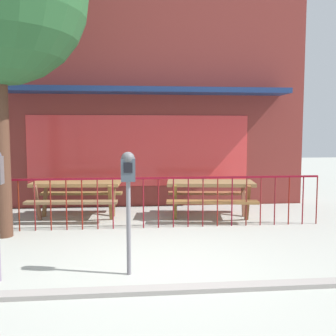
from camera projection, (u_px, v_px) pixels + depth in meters
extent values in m
plane|color=#A7A9A0|center=(149.00, 266.00, 5.42)|extent=(40.00, 40.00, 0.00)
cube|color=#471E14|center=(140.00, 204.00, 9.90)|extent=(8.13, 0.54, 0.01)
cube|color=maroon|center=(139.00, 97.00, 9.64)|extent=(8.13, 0.50, 5.32)
cube|color=#D83838|center=(140.00, 151.00, 9.51)|extent=(5.28, 0.02, 1.70)
cube|color=navy|center=(140.00, 90.00, 9.01)|extent=(6.91, 0.76, 0.12)
cube|color=maroon|center=(143.00, 178.00, 7.41)|extent=(6.83, 0.04, 0.04)
cylinder|color=maroon|center=(3.00, 206.00, 7.20)|extent=(0.02, 0.02, 0.95)
cylinder|color=maroon|center=(19.00, 206.00, 7.23)|extent=(0.02, 0.02, 0.95)
cylinder|color=maroon|center=(35.00, 205.00, 7.26)|extent=(0.02, 0.02, 0.95)
cylinder|color=maroon|center=(51.00, 205.00, 7.29)|extent=(0.02, 0.02, 0.95)
cylinder|color=maroon|center=(66.00, 205.00, 7.32)|extent=(0.02, 0.02, 0.95)
cylinder|color=maroon|center=(82.00, 204.00, 7.34)|extent=(0.02, 0.02, 0.95)
cylinder|color=maroon|center=(98.00, 204.00, 7.37)|extent=(0.02, 0.02, 0.95)
cylinder|color=maroon|center=(113.00, 204.00, 7.40)|extent=(0.02, 0.02, 0.95)
cylinder|color=maroon|center=(128.00, 204.00, 7.43)|extent=(0.02, 0.02, 0.95)
cylinder|color=maroon|center=(143.00, 203.00, 7.46)|extent=(0.02, 0.02, 0.95)
cylinder|color=maroon|center=(158.00, 203.00, 7.49)|extent=(0.02, 0.02, 0.95)
cylinder|color=maroon|center=(173.00, 203.00, 7.51)|extent=(0.02, 0.02, 0.95)
cylinder|color=maroon|center=(188.00, 202.00, 7.54)|extent=(0.02, 0.02, 0.95)
cylinder|color=maroon|center=(203.00, 202.00, 7.57)|extent=(0.02, 0.02, 0.95)
cylinder|color=maroon|center=(217.00, 202.00, 7.60)|extent=(0.02, 0.02, 0.95)
cylinder|color=maroon|center=(232.00, 202.00, 7.63)|extent=(0.02, 0.02, 0.95)
cylinder|color=maroon|center=(246.00, 201.00, 7.66)|extent=(0.02, 0.02, 0.95)
cylinder|color=maroon|center=(261.00, 201.00, 7.68)|extent=(0.02, 0.02, 0.95)
cylinder|color=maroon|center=(275.00, 201.00, 7.71)|extent=(0.02, 0.02, 0.95)
cylinder|color=maroon|center=(289.00, 201.00, 7.74)|extent=(0.02, 0.02, 0.95)
cylinder|color=maroon|center=(303.00, 200.00, 7.77)|extent=(0.02, 0.02, 0.95)
cylinder|color=maroon|center=(317.00, 200.00, 7.80)|extent=(0.02, 0.02, 0.95)
cube|color=olive|center=(77.00, 183.00, 8.28)|extent=(1.85, 0.89, 0.07)
cube|color=olive|center=(71.00, 202.00, 7.76)|extent=(1.81, 0.39, 0.05)
cube|color=olive|center=(82.00, 193.00, 8.86)|extent=(1.81, 0.39, 0.05)
cube|color=brown|center=(38.00, 203.00, 8.02)|extent=(0.09, 0.35, 0.78)
cube|color=brown|center=(45.00, 199.00, 8.58)|extent=(0.09, 0.35, 0.78)
cube|color=brown|center=(111.00, 203.00, 8.06)|extent=(0.09, 0.35, 0.78)
cube|color=brown|center=(114.00, 198.00, 8.62)|extent=(0.09, 0.35, 0.78)
cube|color=olive|center=(210.00, 183.00, 8.30)|extent=(1.88, 0.99, 0.07)
cube|color=brown|center=(212.00, 202.00, 7.79)|extent=(1.82, 0.49, 0.05)
cube|color=#945737|center=(208.00, 193.00, 8.88)|extent=(1.82, 0.49, 0.05)
cube|color=brown|center=(175.00, 203.00, 8.08)|extent=(0.12, 0.36, 0.78)
cube|color=brown|center=(175.00, 198.00, 8.64)|extent=(0.12, 0.36, 0.78)
cube|color=brown|center=(248.00, 203.00, 8.04)|extent=(0.12, 0.36, 0.78)
cube|color=brown|center=(243.00, 198.00, 8.59)|extent=(0.12, 0.36, 0.78)
cylinder|color=slate|center=(129.00, 228.00, 5.05)|extent=(0.06, 0.06, 1.21)
cube|color=#3D4752|center=(128.00, 170.00, 4.97)|extent=(0.18, 0.14, 0.29)
sphere|color=#4C4D50|center=(128.00, 159.00, 4.96)|extent=(0.17, 0.17, 0.17)
cube|color=black|center=(128.00, 168.00, 4.90)|extent=(0.11, 0.01, 0.13)
cylinder|color=#4B2E20|center=(0.00, 142.00, 6.76)|extent=(0.30, 0.30, 3.28)
cube|color=gray|center=(154.00, 292.00, 4.54)|extent=(11.38, 0.20, 0.11)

